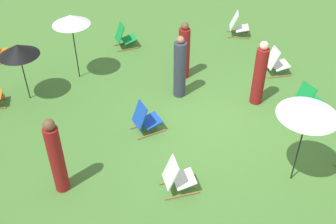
% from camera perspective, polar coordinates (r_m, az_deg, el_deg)
% --- Properties ---
extents(ground_plane, '(40.00, 40.00, 0.00)m').
position_cam_1_polar(ground_plane, '(10.67, 6.31, -1.27)').
color(ground_plane, '#477A33').
extents(deckchair_0, '(0.59, 0.83, 0.83)m').
position_cam_1_polar(deckchair_0, '(13.71, -6.05, 10.25)').
color(deckchair_0, olive).
rests_on(deckchair_0, ground).
extents(deckchair_1, '(0.65, 0.86, 0.83)m').
position_cam_1_polar(deckchair_1, '(10.10, -3.15, -0.99)').
color(deckchair_1, olive).
rests_on(deckchair_1, ground).
extents(deckchair_2, '(0.49, 0.77, 0.83)m').
position_cam_1_polar(deckchair_2, '(12.66, 14.73, 6.60)').
color(deckchair_2, olive).
rests_on(deckchair_2, ground).
extents(deckchair_8, '(0.52, 0.79, 0.83)m').
position_cam_1_polar(deckchair_8, '(8.68, 1.29, -8.99)').
color(deckchair_8, olive).
rests_on(deckchair_8, ground).
extents(deckchair_9, '(0.67, 0.86, 0.83)m').
position_cam_1_polar(deckchair_9, '(14.59, 9.62, 11.71)').
color(deckchair_9, olive).
rests_on(deckchair_9, ground).
extents(deckchair_11, '(0.68, 0.87, 0.83)m').
position_cam_1_polar(deckchair_11, '(11.33, 18.74, 1.66)').
color(deckchair_11, olive).
rests_on(deckchair_11, ground).
extents(umbrella_0, '(1.05, 1.05, 1.66)m').
position_cam_1_polar(umbrella_0, '(11.26, -20.02, 8.04)').
color(umbrella_0, black).
rests_on(umbrella_0, ground).
extents(umbrella_1, '(1.22, 1.22, 2.01)m').
position_cam_1_polar(umbrella_1, '(8.33, 18.88, 0.24)').
color(umbrella_1, black).
rests_on(umbrella_1, ground).
extents(umbrella_2, '(1.04, 1.04, 1.96)m').
position_cam_1_polar(umbrella_2, '(11.69, -13.29, 12.28)').
color(umbrella_2, black).
rests_on(umbrella_2, ground).
extents(person_0, '(0.46, 0.46, 1.84)m').
position_cam_1_polar(person_0, '(11.03, 12.53, 5.05)').
color(person_0, maroon).
rests_on(person_0, ground).
extents(person_1, '(0.43, 0.43, 1.74)m').
position_cam_1_polar(person_1, '(11.89, 2.25, 8.28)').
color(person_1, maroon).
rests_on(person_1, ground).
extents(person_2, '(0.44, 0.44, 1.81)m').
position_cam_1_polar(person_2, '(11.08, 1.64, 6.02)').
color(person_2, '#333847').
rests_on(person_2, ground).
extents(person_3, '(0.41, 0.41, 1.87)m').
position_cam_1_polar(person_3, '(8.62, -15.18, -6.08)').
color(person_3, maroon).
rests_on(person_3, ground).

